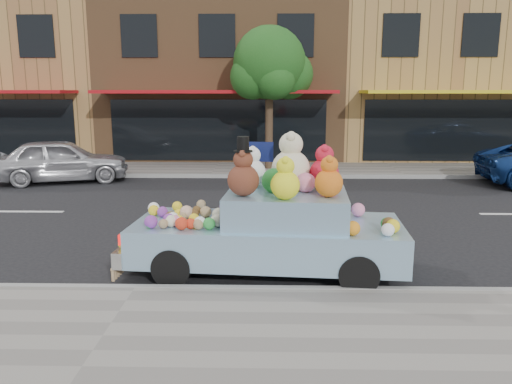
{
  "coord_description": "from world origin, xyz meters",
  "views": [
    {
      "loc": [
        1.92,
        -11.85,
        2.94
      ],
      "look_at": [
        1.74,
        -3.57,
        1.25
      ],
      "focal_mm": 35.0,
      "sensor_mm": 36.0,
      "label": 1
    }
  ],
  "objects": [
    {
      "name": "near_sidewalk",
      "position": [
        0.0,
        -6.5,
        0.06
      ],
      "size": [
        60.0,
        3.0,
        0.12
      ],
      "primitive_type": "cube",
      "color": "gray",
      "rests_on": "ground"
    },
    {
      "name": "art_car",
      "position": [
        1.98,
        -4.03,
        0.82
      ],
      "size": [
        4.61,
        2.09,
        2.28
      ],
      "rotation": [
        0.0,
        0.0,
        -0.08
      ],
      "color": "black",
      "rests_on": "ground"
    },
    {
      "name": "street_tree",
      "position": [
        2.03,
        6.55,
        3.69
      ],
      "size": [
        3.0,
        2.7,
        5.22
      ],
      "color": "#38281C",
      "rests_on": "ground"
    },
    {
      "name": "ground",
      "position": [
        0.0,
        0.0,
        0.0
      ],
      "size": [
        120.0,
        120.0,
        0.0
      ],
      "primitive_type": "plane",
      "color": "black",
      "rests_on": "ground"
    },
    {
      "name": "storefront_left",
      "position": [
        -10.0,
        11.97,
        3.64
      ],
      "size": [
        10.0,
        9.8,
        7.3
      ],
      "color": "#A17B43",
      "rests_on": "ground"
    },
    {
      "name": "car_silver",
      "position": [
        -4.77,
        4.09,
        0.72
      ],
      "size": [
        4.51,
        2.88,
        1.43
      ],
      "primitive_type": "imported",
      "rotation": [
        0.0,
        0.0,
        1.88
      ],
      "color": "silver",
      "rests_on": "ground"
    },
    {
      "name": "far_kerb",
      "position": [
        0.0,
        5.0,
        0.07
      ],
      "size": [
        60.0,
        0.12,
        0.13
      ],
      "primitive_type": "cube",
      "color": "gray",
      "rests_on": "ground"
    },
    {
      "name": "storefront_right",
      "position": [
        10.0,
        11.97,
        3.64
      ],
      "size": [
        10.0,
        9.8,
        7.3
      ],
      "color": "#A17B43",
      "rests_on": "ground"
    },
    {
      "name": "far_sidewalk",
      "position": [
        0.0,
        6.5,
        0.06
      ],
      "size": [
        60.0,
        3.0,
        0.12
      ],
      "primitive_type": "cube",
      "color": "gray",
      "rests_on": "ground"
    },
    {
      "name": "near_kerb",
      "position": [
        0.0,
        -5.0,
        0.07
      ],
      "size": [
        60.0,
        0.12,
        0.13
      ],
      "primitive_type": "cube",
      "color": "gray",
      "rests_on": "ground"
    },
    {
      "name": "storefront_mid",
      "position": [
        0.0,
        11.97,
        3.64
      ],
      "size": [
        10.0,
        9.8,
        7.3
      ],
      "color": "brown",
      "rests_on": "ground"
    }
  ]
}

